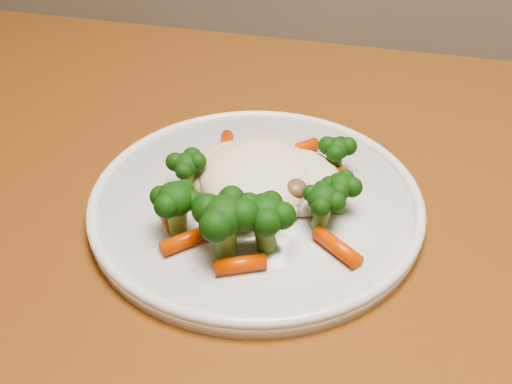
% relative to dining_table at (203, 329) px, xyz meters
% --- Properties ---
extents(dining_table, '(1.22, 0.83, 0.75)m').
position_rel_dining_table_xyz_m(dining_table, '(0.00, 0.00, 0.00)').
color(dining_table, brown).
rests_on(dining_table, ground).
extents(plate, '(0.28, 0.28, 0.01)m').
position_rel_dining_table_xyz_m(plate, '(0.04, 0.05, 0.11)').
color(plate, silver).
rests_on(plate, dining_table).
extents(meal, '(0.18, 0.19, 0.05)m').
position_rel_dining_table_xyz_m(meal, '(0.04, 0.04, 0.13)').
color(meal, beige).
rests_on(meal, plate).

